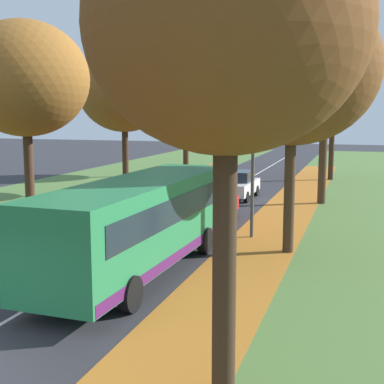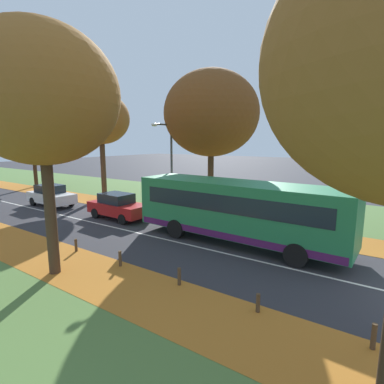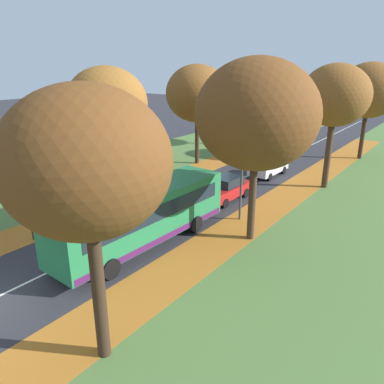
% 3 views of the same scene
% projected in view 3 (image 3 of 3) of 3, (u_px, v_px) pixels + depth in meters
% --- Properties ---
extents(grass_verge_left, '(12.00, 90.00, 0.01)m').
position_uv_depth(grass_verge_left, '(149.00, 164.00, 34.89)').
color(grass_verge_left, '#517538').
rests_on(grass_verge_left, ground).
extents(leaf_litter_left, '(2.80, 60.00, 0.00)m').
position_uv_depth(leaf_litter_left, '(140.00, 191.00, 27.75)').
color(leaf_litter_left, '#B26B23').
rests_on(leaf_litter_left, grass_verge_left).
extents(grass_verge_right, '(12.00, 90.00, 0.01)m').
position_uv_depth(grass_verge_right, '(356.00, 208.00, 24.55)').
color(grass_verge_right, '#517538').
rests_on(grass_verge_right, ground).
extents(leaf_litter_right, '(2.80, 60.00, 0.00)m').
position_uv_depth(leaf_litter_right, '(250.00, 220.00, 22.58)').
color(leaf_litter_right, '#B26B23').
rests_on(leaf_litter_right, grass_verge_right).
extents(road_centre_line, '(0.12, 80.00, 0.01)m').
position_uv_depth(road_centre_line, '(234.00, 182.00, 29.72)').
color(road_centre_line, silver).
rests_on(road_centre_line, ground).
extents(tree_left_near, '(5.35, 5.35, 8.87)m').
position_uv_depth(tree_left_near, '(107.00, 104.00, 24.62)').
color(tree_left_near, '#422D1E').
rests_on(tree_left_near, ground).
extents(tree_left_mid, '(5.61, 5.61, 8.91)m').
position_uv_depth(tree_left_mid, '(197.00, 94.00, 33.22)').
color(tree_left_mid, '#382619').
rests_on(tree_left_mid, ground).
extents(tree_left_far, '(5.61, 5.61, 9.63)m').
position_uv_depth(tree_left_far, '(257.00, 81.00, 40.68)').
color(tree_left_far, '#382619').
rests_on(tree_left_far, ground).
extents(tree_right_nearest, '(4.75, 4.75, 8.64)m').
position_uv_depth(tree_right_nearest, '(86.00, 164.00, 10.18)').
color(tree_right_nearest, '#382619').
rests_on(tree_right_nearest, ground).
extents(tree_right_near, '(6.09, 6.09, 9.39)m').
position_uv_depth(tree_right_near, '(257.00, 115.00, 18.16)').
color(tree_right_near, '#422D1E').
rests_on(tree_right_near, ground).
extents(tree_right_mid, '(4.88, 4.88, 9.02)m').
position_uv_depth(tree_right_mid, '(335.00, 96.00, 26.36)').
color(tree_right_mid, '#422D1E').
rests_on(tree_right_mid, ground).
extents(tree_right_far, '(5.69, 5.69, 9.09)m').
position_uv_depth(tree_right_far, '(369.00, 90.00, 34.89)').
color(tree_right_far, '#382619').
rests_on(tree_right_far, ground).
extents(bollard_third, '(0.12, 0.12, 0.57)m').
position_uv_depth(bollard_third, '(33.00, 235.00, 20.09)').
color(bollard_third, '#4C3823').
rests_on(bollard_third, ground).
extents(bollard_fourth, '(0.12, 0.12, 0.63)m').
position_uv_depth(bollard_fourth, '(78.00, 218.00, 22.23)').
color(bollard_fourth, '#4C3823').
rests_on(bollard_fourth, ground).
extents(bollard_fifth, '(0.12, 0.12, 0.64)m').
position_uv_depth(bollard_fifth, '(114.00, 203.00, 24.43)').
color(bollard_fifth, '#4C3823').
rests_on(bollard_fifth, ground).
extents(bollard_sixth, '(0.12, 0.12, 0.58)m').
position_uv_depth(bollard_sixth, '(144.00, 192.00, 26.61)').
color(bollard_sixth, '#4C3823').
rests_on(bollard_sixth, ground).
extents(streetlamp_right, '(1.89, 0.28, 6.00)m').
position_uv_depth(streetlamp_right, '(237.00, 159.00, 21.72)').
color(streetlamp_right, '#47474C').
rests_on(streetlamp_right, ground).
extents(bus, '(2.92, 10.48, 2.98)m').
position_uv_depth(bus, '(143.00, 214.00, 19.11)').
color(bus, '#237A47').
rests_on(bus, ground).
extents(car_red_lead, '(1.90, 4.26, 1.62)m').
position_uv_depth(car_red_lead, '(226.00, 188.00, 25.75)').
color(car_red_lead, '#B21919').
rests_on(car_red_lead, ground).
extents(car_white_following, '(1.87, 4.24, 1.62)m').
position_uv_depth(car_white_following, '(269.00, 166.00, 31.28)').
color(car_white_following, silver).
rests_on(car_white_following, ground).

